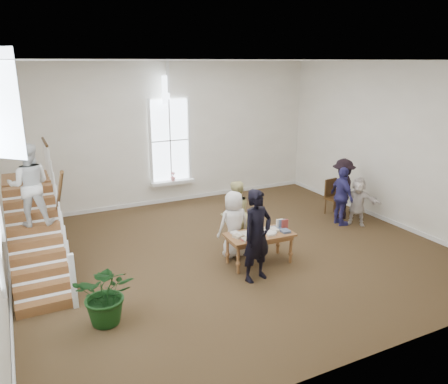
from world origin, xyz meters
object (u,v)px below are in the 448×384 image
woman_cluster_a (342,196)px  woman_cluster_c (358,201)px  library_table (260,237)px  elderly_woman (234,224)px  floor_plant (107,293)px  woman_cluster_b (343,189)px  side_chair (333,195)px  person_yellow (235,214)px  police_officer (257,236)px

woman_cluster_a → woman_cluster_c: (0.41, -0.20, -0.15)m
library_table → elderly_woman: size_ratio=0.98×
floor_plant → woman_cluster_b: bearing=18.5°
library_table → floor_plant: 3.76m
side_chair → person_yellow: bearing=-175.0°
floor_plant → woman_cluster_c: bearing=13.9°
woman_cluster_a → floor_plant: size_ratio=1.45×
police_officer → woman_cluster_a: police_officer is taller
police_officer → elderly_woman: bearing=73.0°
side_chair → police_officer: bearing=-155.9°
elderly_woman → woman_cluster_c: 4.13m
elderly_woman → side_chair: bearing=-163.1°
woman_cluster_c → woman_cluster_b: bearing=137.9°
elderly_woman → person_yellow: bearing=-122.4°
person_yellow → woman_cluster_a: size_ratio=1.01×
person_yellow → elderly_woman: bearing=47.3°
floor_plant → person_yellow: bearing=29.2°
woman_cluster_b → woman_cluster_c: (0.00, -0.65, -0.20)m
floor_plant → side_chair: (7.39, 2.87, 0.03)m
elderly_woman → woman_cluster_b: bearing=-168.1°
person_yellow → library_table: bearing=81.4°
woman_cluster_c → woman_cluster_a: bearing=-158.2°
floor_plant → woman_cluster_a: bearing=16.2°
police_officer → woman_cluster_c: bearing=8.0°
police_officer → floor_plant: size_ratio=1.72×
person_yellow → floor_plant: 4.12m
library_table → elderly_woman: bearing=123.4°
person_yellow → woman_cluster_b: size_ratio=0.95×
woman_cluster_a → side_chair: bearing=-17.7°
library_table → floor_plant: bearing=-163.7°
woman_cluster_b → woman_cluster_c: size_ratio=1.29×
library_table → floor_plant: size_ratio=1.36×
elderly_woman → person_yellow: person_yellow is taller
elderly_woman → woman_cluster_a: size_ratio=0.96×
police_officer → side_chair: 4.96m
side_chair → library_table: bearing=-160.1°
police_officer → side_chair: (4.20, 2.61, -0.39)m
person_yellow → woman_cluster_a: bearing=168.7°
woman_cluster_a → elderly_woman: bearing=105.8°
library_table → woman_cluster_a: (3.34, 1.12, 0.19)m
woman_cluster_b → side_chair: (-0.01, 0.38, -0.28)m
police_officer → woman_cluster_b: bearing=15.4°
police_officer → woman_cluster_a: 4.20m
police_officer → floor_plant: 3.22m
person_yellow → side_chair: (3.80, 0.86, -0.24)m
police_officer → person_yellow: bearing=64.7°
woman_cluster_b → woman_cluster_a: bearing=-8.0°
police_officer → woman_cluster_c: (4.21, 1.58, -0.30)m
person_yellow → floor_plant: bearing=17.5°
elderly_woman → woman_cluster_c: (4.11, 0.33, -0.11)m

